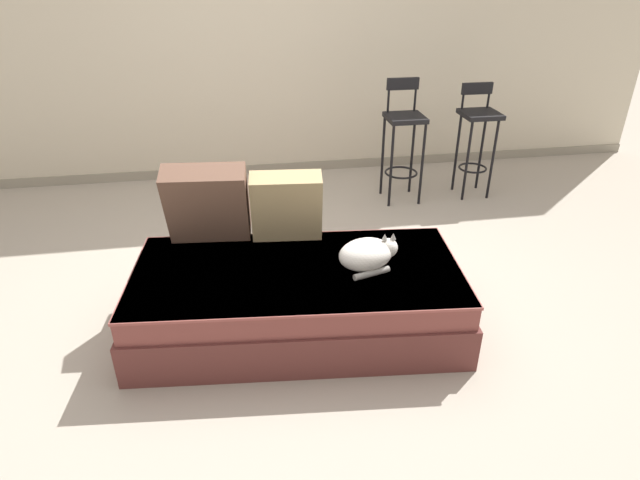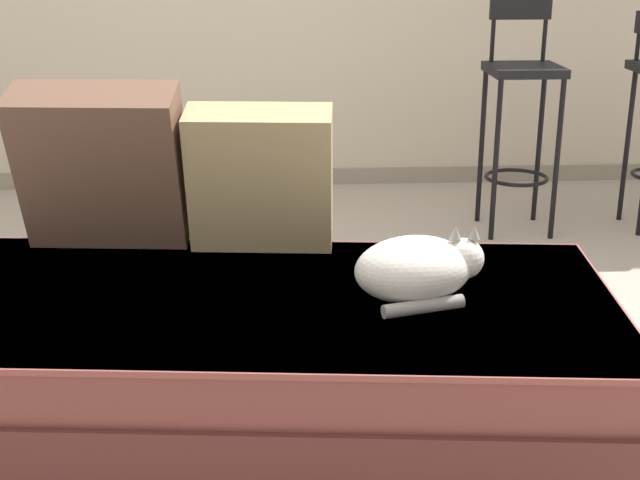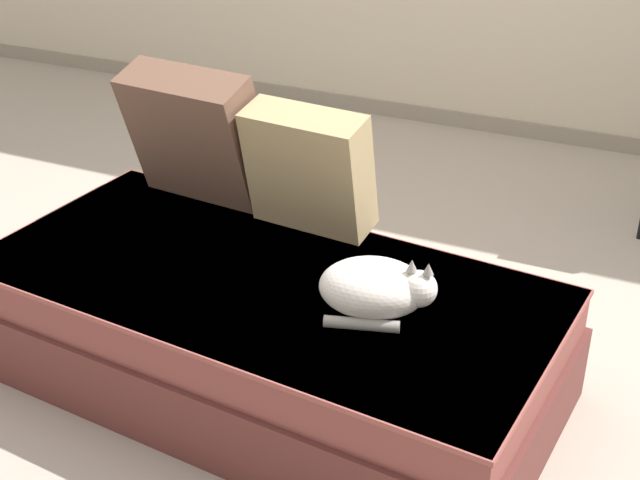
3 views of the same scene
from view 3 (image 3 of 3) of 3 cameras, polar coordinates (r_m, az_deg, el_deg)
The scene contains 6 objects.
ground_plane at distance 3.38m, azimuth -0.21°, elevation -5.24°, with size 16.00×16.00×0.00m, color #A89E8E.
wall_baseboard_trim at distance 5.22m, azimuth 9.98°, elevation 7.45°, with size 8.00×0.02×0.09m, color gray.
couch at distance 2.96m, azimuth -3.46°, elevation -5.74°, with size 1.98×1.10×0.41m.
throw_pillow_corner at distance 3.28m, azimuth -7.92°, elevation 6.68°, with size 0.51×0.36×0.52m.
throw_pillow_middle at distance 3.05m, azimuth -0.71°, elevation 4.53°, with size 0.45×0.28×0.45m.
cat at distance 2.63m, azimuth 3.65°, elevation -3.10°, with size 0.38×0.32×0.20m.
Camera 3 is at (1.18, -2.56, 1.86)m, focal length 50.00 mm.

